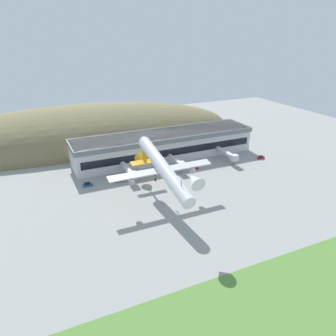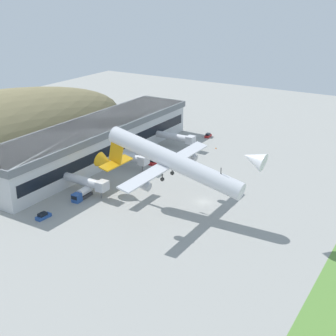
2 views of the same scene
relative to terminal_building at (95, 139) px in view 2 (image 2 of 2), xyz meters
name	(u,v)px [view 2 (image 2 of 2)]	position (x,y,z in m)	size (l,w,h in m)	color
ground_plane	(203,202)	(-12.37, -50.29, -7.36)	(327.41, 327.41, 0.00)	gray
terminal_building	(95,139)	(0.00, 0.00, 0.00)	(94.59, 20.72, 13.01)	silver
jetway_0	(88,182)	(-25.70, -18.43, -3.37)	(3.38, 15.58, 5.43)	silver
jetway_1	(132,158)	(-1.67, -17.44, -3.37)	(3.38, 13.72, 5.43)	silver
jetway_2	(177,137)	(26.09, -18.88, -3.37)	(3.38, 16.45, 5.43)	silver
cargo_airplane	(170,162)	(-20.49, -44.00, 6.50)	(41.17, 52.39, 15.90)	silver
service_car_0	(154,162)	(6.13, -20.96, -6.69)	(4.10, 2.02, 1.62)	#B21E1E
service_car_1	(208,135)	(44.17, -23.10, -6.72)	(4.03, 1.96, 1.57)	#B21E1E
service_car_2	(43,216)	(-43.99, -18.24, -6.68)	(4.41, 2.10, 1.66)	#264C99
fuel_truck	(82,194)	(-28.82, -18.81, -5.89)	(7.57, 2.74, 3.14)	#264C99
traffic_cone_0	(216,148)	(32.41, -32.45, -7.08)	(0.52, 0.52, 0.58)	orange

